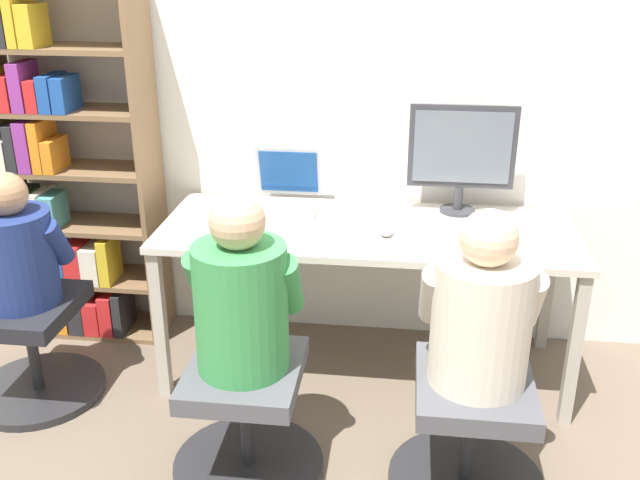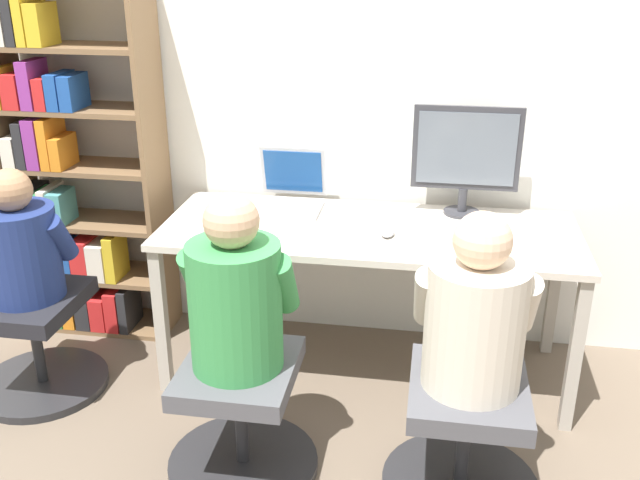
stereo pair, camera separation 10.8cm
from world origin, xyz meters
TOP-DOWN VIEW (x-y plane):
  - ground_plane at (0.00, 0.00)m, footprint 14.00×14.00m
  - wall_back at (0.00, 0.76)m, footprint 10.00×0.05m
  - desk at (0.00, 0.35)m, footprint 1.80×0.70m
  - desktop_monitor at (0.40, 0.59)m, footprint 0.47×0.16m
  - laptop at (-0.40, 0.56)m, footprint 0.31×0.32m
  - keyboard at (0.36, 0.26)m, footprint 0.41×0.14m
  - computer_mouse_by_keyboard at (0.09, 0.28)m, footprint 0.06×0.11m
  - office_chair_left at (0.43, -0.40)m, footprint 0.57×0.57m
  - office_chair_right at (-0.39, -0.41)m, footprint 0.57×0.57m
  - person_at_monitor at (0.43, -0.39)m, footprint 0.41×0.33m
  - person_at_laptop at (-0.39, -0.41)m, footprint 0.40×0.33m
  - bookshelf at (-1.48, 0.54)m, footprint 0.75×0.30m
  - office_chair_side at (-1.42, -0.04)m, footprint 0.57×0.57m
  - person_near_shelf at (-1.42, -0.04)m, footprint 0.39×0.32m

SIDE VIEW (x-z plane):
  - ground_plane at x=0.00m, z-range 0.00..0.00m
  - office_chair_left at x=0.43m, z-range 0.00..0.46m
  - office_chair_right at x=-0.39m, z-range 0.00..0.46m
  - office_chair_side at x=-1.42m, z-range 0.00..0.46m
  - desk at x=0.00m, z-range 0.29..1.00m
  - person_near_shelf at x=-1.42m, z-range 0.41..0.98m
  - person_at_monitor at x=0.43m, z-range 0.41..1.03m
  - keyboard at x=0.36m, z-range 0.71..0.74m
  - computer_mouse_by_keyboard at x=0.09m, z-range 0.71..0.74m
  - person_at_laptop at x=-0.39m, z-range 0.41..1.05m
  - laptop at x=-0.40m, z-range 0.64..0.90m
  - bookshelf at x=-1.48m, z-range -0.08..1.64m
  - desktop_monitor at x=0.40m, z-range 0.74..1.23m
  - wall_back at x=0.00m, z-range 0.00..2.60m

